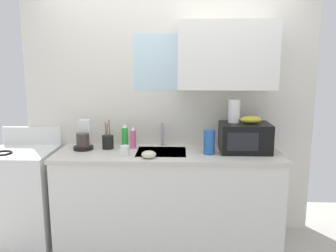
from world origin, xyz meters
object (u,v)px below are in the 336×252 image
banana_bunch (251,120)px  dish_soap_bottle_pink (133,138)px  mug_white (125,151)px  small_bowl (149,154)px  microwave (245,138)px  coffee_maker (84,138)px  utensil_crock (108,142)px  paper_towel_roll (234,111)px  cereal_canister (209,142)px  stove_range (24,195)px  dish_soap_bottle_green (125,136)px

banana_bunch → dish_soap_bottle_pink: bearing=175.3°
mug_white → small_bowl: (0.22, -0.06, -0.02)m
microwave → mug_white: microwave is taller
coffee_maker → utensil_crock: 0.23m
paper_towel_roll → cereal_canister: size_ratio=0.99×
cereal_canister → mug_white: size_ratio=2.34×
microwave → small_bowl: bearing=-164.3°
dish_soap_bottle_pink → cereal_canister: bearing=-14.9°
small_bowl → paper_towel_roll: bearing=21.0°
stove_range → dish_soap_bottle_pink: dish_soap_bottle_pink is taller
dish_soap_bottle_green → coffee_maker: bearing=-170.1°
coffee_maker → dish_soap_bottle_pink: 0.48m
dish_soap_bottle_pink → dish_soap_bottle_green: dish_soap_bottle_green is taller
cereal_canister → small_bowl: (-0.54, -0.15, -0.08)m
paper_towel_roll → small_bowl: (-0.78, -0.30, -0.35)m
stove_range → microwave: bearing=1.2°
microwave → paper_towel_roll: size_ratio=2.09×
paper_towel_roll → utensil_crock: size_ratio=0.78×
cereal_canister → small_bowl: size_ratio=1.71×
dish_soap_bottle_green → cereal_canister: dish_soap_bottle_green is taller
stove_range → small_bowl: stove_range is taller
mug_white → coffee_maker: bearing=150.3°
dish_soap_bottle_green → microwave: bearing=-6.4°
microwave → dish_soap_bottle_green: microwave is taller
banana_bunch → dish_soap_bottle_green: bearing=174.0°
stove_range → cereal_canister: 1.86m
coffee_maker → dish_soap_bottle_green: 0.39m
mug_white → small_bowl: bearing=-15.3°
utensil_crock → mug_white: bearing=-51.8°
microwave → coffee_maker: size_ratio=1.64×
dish_soap_bottle_green → small_bowl: dish_soap_bottle_green is taller
stove_range → paper_towel_roll: 2.18m
banana_bunch → coffee_maker: (-1.59, 0.06, -0.20)m
stove_range → cereal_canister: bearing=-1.7°
microwave → dish_soap_bottle_green: bearing=173.6°
small_bowl → dish_soap_bottle_green: bearing=125.2°
microwave → utensil_crock: size_ratio=1.64×
coffee_maker → microwave: bearing=-2.2°
cereal_canister → small_bowl: 0.57m
stove_range → dish_soap_bottle_pink: 1.19m
dish_soap_bottle_green → cereal_canister: bearing=-15.7°
dish_soap_bottle_green → dish_soap_bottle_pink: bearing=-21.8°
stove_range → coffee_maker: (0.58, 0.10, 0.55)m
stove_range → microwave: size_ratio=2.35×
paper_towel_roll → dish_soap_bottle_green: paper_towel_roll is taller
banana_bunch → stove_range: bearing=-178.8°
microwave → mug_white: size_ratio=4.84×
cereal_canister → mug_white: 0.77m
banana_bunch → small_bowl: 1.00m
stove_range → coffee_maker: coffee_maker is taller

